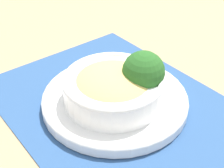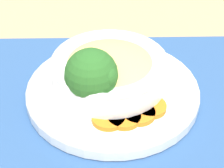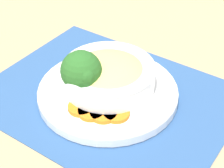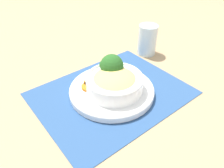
# 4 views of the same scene
# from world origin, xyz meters

# --- Properties ---
(ground_plane) EXTENTS (4.00, 4.00, 0.00)m
(ground_plane) POSITION_xyz_m (0.00, 0.00, 0.00)
(ground_plane) COLOR tan
(placemat) EXTENTS (0.51, 0.42, 0.00)m
(placemat) POSITION_xyz_m (0.00, 0.00, 0.00)
(placemat) COLOR #2D5184
(placemat) RESTS_ON ground_plane
(plate) EXTENTS (0.28, 0.28, 0.02)m
(plate) POSITION_xyz_m (0.00, 0.00, 0.02)
(plate) COLOR white
(plate) RESTS_ON placemat
(bowl) EXTENTS (0.18, 0.18, 0.06)m
(bowl) POSITION_xyz_m (0.01, -0.01, 0.05)
(bowl) COLOR white
(bowl) RESTS_ON plate
(broccoli_floret) EXTENTS (0.08, 0.08, 0.09)m
(broccoli_floret) POSITION_xyz_m (0.03, 0.04, 0.08)
(broccoli_floret) COLOR #759E51
(broccoli_floret) RESTS_ON plate
(carrot_slice_near) EXTENTS (0.05, 0.05, 0.01)m
(carrot_slice_near) POSITION_xyz_m (0.00, 0.07, 0.02)
(carrot_slice_near) COLOR orange
(carrot_slice_near) RESTS_ON plate
(carrot_slice_middle) EXTENTS (0.05, 0.05, 0.01)m
(carrot_slice_middle) POSITION_xyz_m (-0.02, 0.07, 0.02)
(carrot_slice_middle) COLOR orange
(carrot_slice_middle) RESTS_ON plate
(carrot_slice_far) EXTENTS (0.05, 0.05, 0.01)m
(carrot_slice_far) POSITION_xyz_m (-0.04, 0.06, 0.02)
(carrot_slice_far) COLOR orange
(carrot_slice_far) RESTS_ON plate
(carrot_slice_extra) EXTENTS (0.05, 0.05, 0.01)m
(carrot_slice_extra) POSITION_xyz_m (-0.06, 0.05, 0.02)
(carrot_slice_extra) COLOR orange
(carrot_slice_extra) RESTS_ON plate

